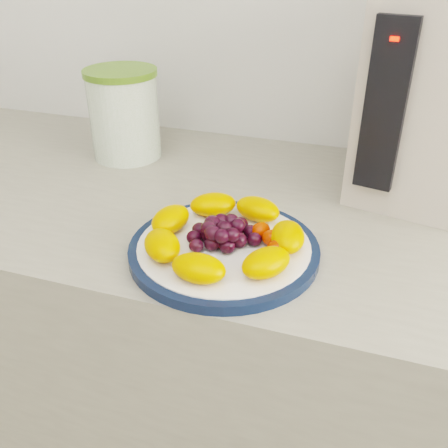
% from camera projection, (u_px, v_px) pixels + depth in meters
% --- Properties ---
extents(counter, '(3.50, 0.60, 0.90)m').
position_uv_depth(counter, '(270.00, 392.00, 1.06)').
color(counter, gray).
rests_on(counter, floor).
extents(cabinet_face, '(3.48, 0.58, 0.84)m').
position_uv_depth(cabinet_face, '(270.00, 401.00, 1.08)').
color(cabinet_face, olive).
rests_on(cabinet_face, floor).
extents(plate_rim, '(0.27, 0.27, 0.01)m').
position_uv_depth(plate_rim, '(224.00, 250.00, 0.71)').
color(plate_rim, '#0C1A37').
rests_on(plate_rim, counter).
extents(plate_face, '(0.25, 0.25, 0.02)m').
position_uv_depth(plate_face, '(224.00, 249.00, 0.71)').
color(plate_face, white).
rests_on(plate_face, counter).
extents(canister, '(0.14, 0.14, 0.16)m').
position_uv_depth(canister, '(125.00, 117.00, 0.99)').
color(canister, '#316712').
rests_on(canister, counter).
extents(canister_lid, '(0.15, 0.15, 0.01)m').
position_uv_depth(canister_lid, '(120.00, 72.00, 0.94)').
color(canister_lid, '#567E25').
rests_on(canister_lid, canister).
extents(appliance_body, '(0.25, 0.31, 0.34)m').
position_uv_depth(appliance_body, '(437.00, 92.00, 0.82)').
color(appliance_body, beige).
rests_on(appliance_body, counter).
extents(appliance_panel, '(0.06, 0.03, 0.25)m').
position_uv_depth(appliance_panel, '(385.00, 108.00, 0.73)').
color(appliance_panel, black).
rests_on(appliance_panel, appliance_body).
extents(appliance_led, '(0.01, 0.01, 0.01)m').
position_uv_depth(appliance_led, '(395.00, 39.00, 0.67)').
color(appliance_led, '#FF0C05').
rests_on(appliance_led, appliance_panel).
extents(fruit_plate, '(0.23, 0.23, 0.04)m').
position_uv_depth(fruit_plate, '(225.00, 233.00, 0.70)').
color(fruit_plate, orange).
rests_on(fruit_plate, plate_face).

